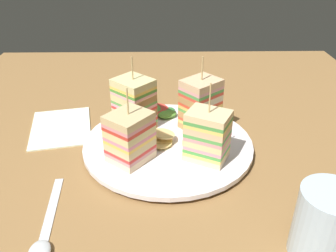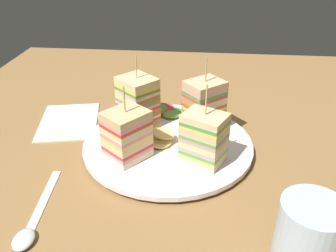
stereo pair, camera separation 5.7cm
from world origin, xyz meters
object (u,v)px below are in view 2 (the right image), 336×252
(plate, at_px, (168,144))
(napkin, at_px, (69,121))
(sandwich_wedge_3, at_px, (204,138))
(sandwich_wedge_1, at_px, (138,103))
(chip_pile, at_px, (160,138))
(drinking_glass, at_px, (307,242))
(sandwich_wedge_2, at_px, (127,135))
(sandwich_wedge_0, at_px, (204,106))
(spoon, at_px, (30,226))

(plate, xyz_separation_m, napkin, (0.07, 0.20, -0.01))
(sandwich_wedge_3, bearing_deg, napkin, 1.49)
(plate, bearing_deg, sandwich_wedge_3, -129.84)
(sandwich_wedge_1, height_order, chip_pile, sandwich_wedge_1)
(drinking_glass, bearing_deg, sandwich_wedge_3, 32.74)
(sandwich_wedge_2, height_order, sandwich_wedge_3, sandwich_wedge_3)
(napkin, bearing_deg, sandwich_wedge_3, -115.53)
(sandwich_wedge_0, distance_m, napkin, 0.26)
(sandwich_wedge_0, height_order, sandwich_wedge_3, sandwich_wedge_0)
(chip_pile, distance_m, spoon, 0.24)
(sandwich_wedge_1, height_order, napkin, sandwich_wedge_1)
(sandwich_wedge_1, bearing_deg, napkin, -147.39)
(sandwich_wedge_0, height_order, drinking_glass, sandwich_wedge_0)
(sandwich_wedge_2, xyz_separation_m, napkin, (0.12, 0.14, -0.05))
(plate, bearing_deg, spoon, 142.20)
(plate, relative_size, napkin, 1.97)
(chip_pile, xyz_separation_m, drinking_glass, (-0.22, -0.18, 0.01))
(sandwich_wedge_0, relative_size, napkin, 0.91)
(chip_pile, bearing_deg, drinking_glass, -140.06)
(plate, xyz_separation_m, spoon, (-0.20, 0.15, -0.00))
(sandwich_wedge_2, distance_m, chip_pile, 0.07)
(napkin, bearing_deg, chip_pile, -112.85)
(drinking_glass, bearing_deg, chip_pile, 39.94)
(sandwich_wedge_1, bearing_deg, drinking_glass, -7.40)
(plate, distance_m, chip_pile, 0.02)
(sandwich_wedge_2, relative_size, drinking_glass, 1.35)
(plate, relative_size, chip_pile, 4.49)
(sandwich_wedge_1, distance_m, napkin, 0.16)
(plate, relative_size, sandwich_wedge_3, 2.25)
(chip_pile, relative_size, drinking_glass, 0.71)
(sandwich_wedge_3, xyz_separation_m, drinking_glass, (-0.17, -0.11, -0.02))
(sandwich_wedge_1, relative_size, sandwich_wedge_2, 1.11)
(napkin, bearing_deg, plate, -110.47)
(plate, height_order, napkin, plate)
(sandwich_wedge_0, xyz_separation_m, sandwich_wedge_2, (-0.10, 0.12, -0.01))
(spoon, bearing_deg, napkin, -175.51)
(spoon, bearing_deg, sandwich_wedge_2, 142.14)
(sandwich_wedge_1, relative_size, chip_pile, 2.10)
(sandwich_wedge_1, bearing_deg, sandwich_wedge_0, 42.85)
(sandwich_wedge_0, bearing_deg, sandwich_wedge_2, 0.29)
(sandwich_wedge_2, height_order, spoon, sandwich_wedge_2)
(spoon, height_order, napkin, spoon)
(plate, bearing_deg, drinking_glass, -142.58)
(sandwich_wedge_3, bearing_deg, spoon, 62.14)
(chip_pile, bearing_deg, sandwich_wedge_1, 40.08)
(plate, distance_m, sandwich_wedge_1, 0.09)
(sandwich_wedge_0, bearing_deg, spoon, 9.29)
(chip_pile, bearing_deg, sandwich_wedge_3, -122.05)
(chip_pile, bearing_deg, sandwich_wedge_2, 134.28)
(plate, bearing_deg, sandwich_wedge_1, 49.39)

